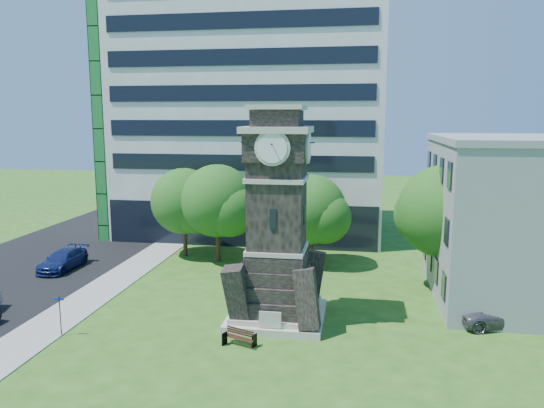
% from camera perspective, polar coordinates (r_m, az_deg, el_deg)
% --- Properties ---
extents(ground, '(160.00, 160.00, 0.00)m').
position_cam_1_polar(ground, '(30.27, -5.83, -13.22)').
color(ground, '#2D5217').
rests_on(ground, ground).
extents(sidewalk, '(3.00, 70.00, 0.06)m').
position_cam_1_polar(sidewalk, '(37.97, -17.93, -8.83)').
color(sidewalk, gray).
rests_on(sidewalk, ground).
extents(clock_tower, '(5.40, 5.40, 12.22)m').
position_cam_1_polar(clock_tower, '(29.95, 0.56, -2.81)').
color(clock_tower, beige).
rests_on(clock_tower, ground).
extents(office_tall, '(26.20, 15.11, 28.60)m').
position_cam_1_polar(office_tall, '(53.90, -2.12, 12.18)').
color(office_tall, white).
rests_on(office_tall, ground).
extents(car_street_north, '(2.09, 5.05, 1.46)m').
position_cam_1_polar(car_street_north, '(43.91, -21.58, -5.62)').
color(car_street_north, navy).
rests_on(car_street_north, ground).
extents(car_east_lot, '(5.10, 3.44, 1.30)m').
position_cam_1_polar(car_east_lot, '(32.85, 23.09, -10.88)').
color(car_east_lot, '#515157').
rests_on(car_east_lot, ground).
extents(park_bench, '(1.66, 0.44, 0.86)m').
position_cam_1_polar(park_bench, '(28.05, -3.50, -14.06)').
color(park_bench, black).
rests_on(park_bench, ground).
extents(street_sign, '(0.52, 0.05, 2.18)m').
position_cam_1_polar(street_sign, '(30.90, -21.84, -10.67)').
color(street_sign, black).
rests_on(street_sign, ground).
extents(tree_nw, '(6.05, 5.50, 7.42)m').
position_cam_1_polar(tree_nw, '(44.52, -9.33, 0.07)').
color(tree_nw, '#332114').
rests_on(tree_nw, ground).
extents(tree_nc, '(6.40, 5.82, 7.89)m').
position_cam_1_polar(tree_nc, '(42.39, -5.79, 0.08)').
color(tree_nc, '#332114').
rests_on(tree_nc, ground).
extents(tree_ne, '(6.01, 5.46, 7.20)m').
position_cam_1_polar(tree_ne, '(41.42, 4.34, -0.82)').
color(tree_ne, '#332114').
rests_on(tree_ne, ground).
extents(tree_east, '(6.67, 6.06, 8.55)m').
position_cam_1_polar(tree_east, '(36.24, 18.16, -1.11)').
color(tree_east, '#332114').
rests_on(tree_east, ground).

